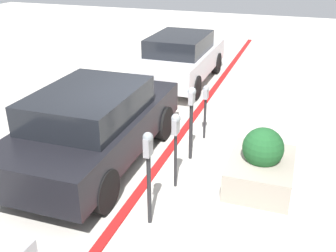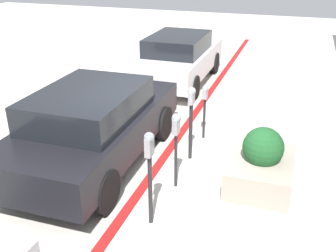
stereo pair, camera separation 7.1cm
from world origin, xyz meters
name	(u,v)px [view 2 (the right image)]	position (x,y,z in m)	size (l,w,h in m)	color
ground_plane	(162,168)	(0.00, 0.00, 0.00)	(40.00, 40.00, 0.00)	beige
curb_strip	(158,166)	(0.00, 0.08, 0.02)	(24.50, 0.16, 0.04)	red
parking_meter_nearest	(150,161)	(-1.65, -0.40, 1.11)	(0.18, 0.16, 1.59)	#232326
parking_meter_second	(176,133)	(-0.53, -0.46, 1.09)	(0.19, 0.17, 1.43)	#232326
parking_meter_middle	(191,110)	(0.56, -0.43, 1.07)	(0.20, 0.17, 1.55)	#232326
parking_meter_fourth	(205,100)	(1.57, -0.46, 0.92)	(0.17, 0.14, 1.27)	#232326
planter_box	(261,165)	(0.01, -1.91, 0.42)	(1.53, 1.13, 1.13)	#A39989
parked_car_middle	(94,124)	(-0.22, 1.31, 0.85)	(4.64, 2.02, 1.60)	black
parked_car_rear	(179,58)	(5.23, 1.26, 0.82)	(4.40, 1.89, 1.56)	silver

